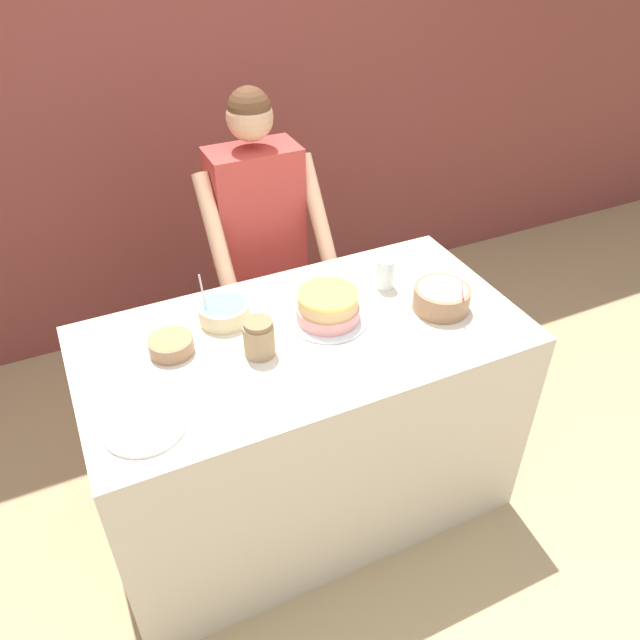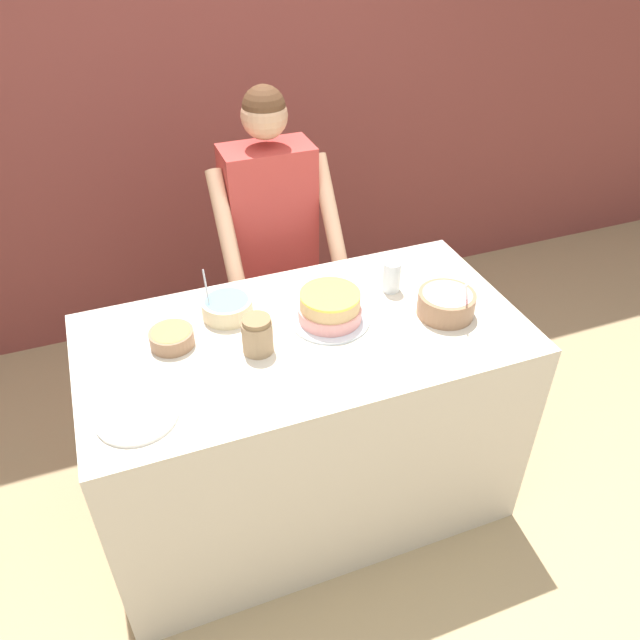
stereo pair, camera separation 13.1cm
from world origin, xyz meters
TOP-DOWN VIEW (x-y plane):
  - ground_plane at (0.00, 0.00)m, footprint 14.00×14.00m
  - wall_back at (0.00, 1.95)m, footprint 10.00×0.05m
  - counter at (0.00, 0.41)m, footprint 1.57×0.81m
  - person_baker at (0.10, 1.12)m, footprint 0.52×0.44m
  - cake at (0.11, 0.44)m, footprint 0.29×0.29m
  - frosting_bowl_blue at (-0.23, 0.60)m, footprint 0.18×0.18m
  - frosting_bowl_olive at (-0.45, 0.50)m, footprint 0.15×0.15m
  - frosting_bowl_pink at (0.52, 0.33)m, footprint 0.21×0.21m
  - drinking_glass at (0.40, 0.54)m, footprint 0.07×0.07m
  - ceramic_plate at (-0.61, 0.19)m, footprint 0.25×0.25m
  - stoneware_jar at (-0.18, 0.37)m, footprint 0.10×0.10m

SIDE VIEW (x-z plane):
  - ground_plane at x=0.00m, z-range 0.00..0.00m
  - counter at x=0.00m, z-range 0.00..0.91m
  - ceramic_plate at x=-0.61m, z-range 0.91..0.92m
  - person_baker at x=0.10m, z-range 0.16..1.71m
  - frosting_bowl_olive at x=-0.45m, z-range 0.92..0.97m
  - frosting_bowl_blue at x=-0.23m, z-range 0.86..1.05m
  - frosting_bowl_pink at x=0.52m, z-range 0.87..1.05m
  - cake at x=0.11m, z-range 0.91..1.03m
  - drinking_glass at x=0.40m, z-range 0.91..1.04m
  - stoneware_jar at x=-0.18m, z-range 0.91..1.05m
  - wall_back at x=0.00m, z-range 0.00..2.60m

